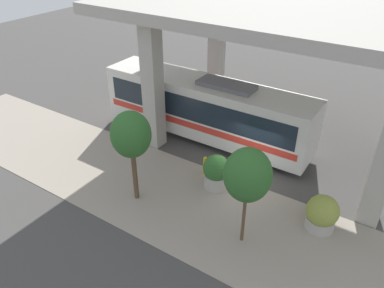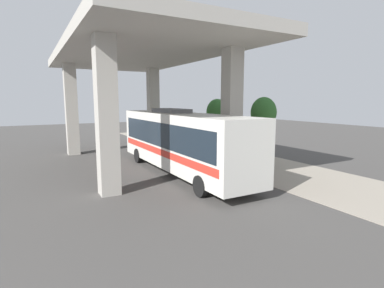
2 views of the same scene
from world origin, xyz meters
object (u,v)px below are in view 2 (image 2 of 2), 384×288
Objects in this scene: fire_hydrant at (209,154)px; street_tree_far at (217,112)px; planter_middle at (179,140)px; planter_front at (209,147)px; bus at (180,139)px; street_tree_near at (264,113)px.

street_tree_far is at bearing -130.22° from fire_hydrant.
planter_front is at bearing 89.28° from planter_middle.
bus reaches higher than planter_front.
planter_front is 4.44m from street_tree_far.
bus is at bearing 64.30° from planter_middle.
planter_middle is 0.37× the size of street_tree_near.
planter_middle reaches higher than fire_hydrant.
fire_hydrant is 6.28m from planter_middle.
planter_middle is at bearing -96.24° from fire_hydrant.
planter_middle is at bearing -90.72° from planter_front.
planter_front is at bearing -121.14° from fire_hydrant.
street_tree_near is (-2.73, 8.00, 2.66)m from planter_middle.
bus is 11.83× the size of fire_hydrant.
street_tree_far is (-2.53, -2.70, 2.45)m from planter_front.
street_tree_near is 5.49m from street_tree_far.
fire_hydrant is 5.63m from street_tree_far.
bus is 6.82m from street_tree_near.
bus reaches higher than planter_middle.
street_tree_far is at bearing 134.47° from planter_middle.
street_tree_near reaches higher than fire_hydrant.
street_tree_far is (-3.15, -3.72, 2.82)m from fire_hydrant.
fire_hydrant is 0.65× the size of planter_middle.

